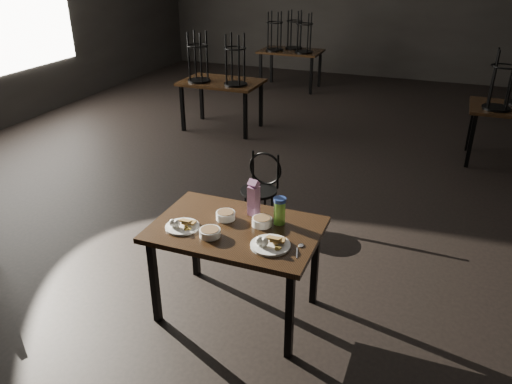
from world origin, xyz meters
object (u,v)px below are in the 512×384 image
at_px(juice_carton, 254,198).
at_px(bentwood_chair, 261,185).
at_px(water_bottle, 280,211).
at_px(main_table, 236,237).

xyz_separation_m(juice_carton, bentwood_chair, (-0.36, 1.11, -0.43)).
bearing_deg(juice_carton, bentwood_chair, 107.85).
xyz_separation_m(juice_carton, water_bottle, (0.22, -0.06, -0.03)).
bearing_deg(main_table, juice_carton, 77.82).
distance_m(main_table, juice_carton, 0.31).
bearing_deg(juice_carton, water_bottle, -14.68).
bearing_deg(water_bottle, bentwood_chair, 116.41).
height_order(water_bottle, bentwood_chair, water_bottle).
height_order(juice_carton, bentwood_chair, juice_carton).
distance_m(main_table, water_bottle, 0.37).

